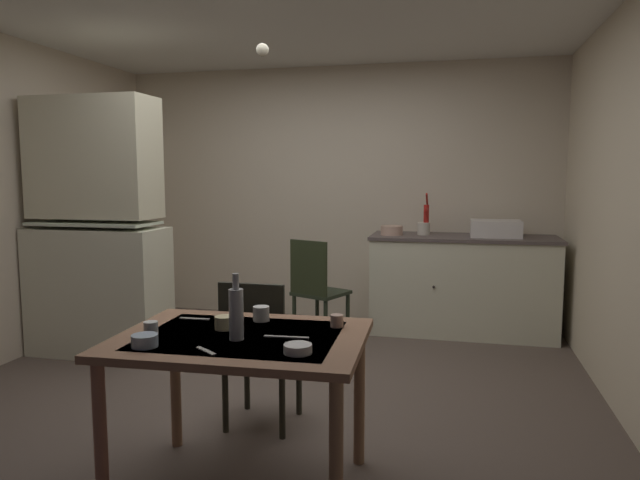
{
  "coord_description": "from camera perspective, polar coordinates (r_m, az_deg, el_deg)",
  "views": [
    {
      "loc": [
        1.21,
        -3.62,
        1.47
      ],
      "look_at": [
        0.36,
        -0.07,
        1.05
      ],
      "focal_mm": 32.24,
      "sensor_mm": 36.0,
      "label": 1
    }
  ],
  "objects": [
    {
      "name": "mixing_bowl_counter",
      "position": [
        5.4,
        7.13,
        0.96
      ],
      "size": [
        0.2,
        0.2,
        0.09
      ],
      "primitive_type": "cylinder",
      "color": "tan",
      "rests_on": "counter_cabinet"
    },
    {
      "name": "pendant_bulb",
      "position": [
        3.8,
        -5.69,
        18.28
      ],
      "size": [
        0.08,
        0.08,
        0.08
      ],
      "primitive_type": "sphere",
      "color": "#F9EFCC"
    },
    {
      "name": "teacup_cream",
      "position": [
        2.77,
        -9.49,
        -8.09
      ],
      "size": [
        0.09,
        0.09,
        0.06
      ],
      "primitive_type": "cylinder",
      "color": "beige",
      "rests_on": "dining_table"
    },
    {
      "name": "counter_cabinet",
      "position": [
        5.48,
        13.93,
        -4.33
      ],
      "size": [
        1.68,
        0.64,
        0.91
      ],
      "color": "beige",
      "rests_on": "ground"
    },
    {
      "name": "chair_far_side",
      "position": [
        3.38,
        -6.08,
        -10.84
      ],
      "size": [
        0.4,
        0.4,
        0.88
      ],
      "color": "#29281D",
      "rests_on": "ground"
    },
    {
      "name": "ground_plane",
      "position": [
        4.09,
        -4.91,
        -14.57
      ],
      "size": [
        5.38,
        5.38,
        0.0
      ],
      "primitive_type": "plane",
      "color": "brown"
    },
    {
      "name": "chair_by_counter",
      "position": [
        5.03,
        -0.35,
        -4.81
      ],
      "size": [
        0.52,
        0.52,
        0.91
      ],
      "color": "#252E20",
      "rests_on": "ground"
    },
    {
      "name": "mug_tall",
      "position": [
        2.9,
        -5.86,
        -7.28
      ],
      "size": [
        0.08,
        0.08,
        0.07
      ],
      "primitive_type": "cylinder",
      "color": "white",
      "rests_on": "dining_table"
    },
    {
      "name": "hutch_cabinet",
      "position": [
        4.99,
        -21.26,
        0.36
      ],
      "size": [
        1.1,
        0.48,
        2.08
      ],
      "color": "beige",
      "rests_on": "ground"
    },
    {
      "name": "teaspoon_by_cup",
      "position": [
        2.46,
        -11.27,
        -10.73
      ],
      "size": [
        0.12,
        0.1,
        0.0
      ],
      "primitive_type": "cube",
      "rotation": [
        0.0,
        0.0,
        5.65
      ],
      "color": "beige",
      "rests_on": "dining_table"
    },
    {
      "name": "soup_bowl_small",
      "position": [
        2.58,
        -17.01,
        -9.53
      ],
      "size": [
        0.11,
        0.11,
        0.05
      ],
      "primitive_type": "cylinder",
      "color": "#9EB2C6",
      "rests_on": "dining_table"
    },
    {
      "name": "table_knife",
      "position": [
        2.61,
        -3.36,
        -9.58
      ],
      "size": [
        0.21,
        0.03,
        0.0
      ],
      "primitive_type": "cube",
      "rotation": [
        0.0,
        0.0,
        0.08
      ],
      "color": "silver",
      "rests_on": "dining_table"
    },
    {
      "name": "stoneware_crock",
      "position": [
        5.46,
        10.26,
        1.12
      ],
      "size": [
        0.12,
        0.12,
        0.11
      ],
      "primitive_type": "cylinder",
      "color": "beige",
      "rests_on": "counter_cabinet"
    },
    {
      "name": "teaspoon_near_bowl",
      "position": [
        2.99,
        -12.35,
        -7.64
      ],
      "size": [
        0.16,
        0.03,
        0.0
      ],
      "primitive_type": "cube",
      "rotation": [
        0.0,
        0.0,
        0.04
      ],
      "color": "beige",
      "rests_on": "dining_table"
    },
    {
      "name": "sink_basin",
      "position": [
        5.42,
        17.03,
        1.12
      ],
      "size": [
        0.44,
        0.34,
        0.15
      ],
      "color": "white",
      "rests_on": "counter_cabinet"
    },
    {
      "name": "serving_bowl_wide",
      "position": [
        2.39,
        -2.22,
        -10.72
      ],
      "size": [
        0.12,
        0.12,
        0.04
      ],
      "primitive_type": "cylinder",
      "color": "white",
      "rests_on": "dining_table"
    },
    {
      "name": "wall_back",
      "position": [
        5.89,
        1.53,
        4.59
      ],
      "size": [
        4.48,
        0.1,
        2.54
      ],
      "primitive_type": "cube",
      "color": "beige",
      "rests_on": "ground"
    },
    {
      "name": "glass_bottle",
      "position": [
        2.57,
        -8.32,
        -7.13
      ],
      "size": [
        0.06,
        0.06,
        0.3
      ],
      "color": "#B7BCC1",
      "rests_on": "dining_table"
    },
    {
      "name": "hand_pump",
      "position": [
        5.46,
        10.5,
        2.29
      ],
      "size": [
        0.05,
        0.27,
        0.39
      ],
      "color": "#B21E19",
      "rests_on": "counter_cabinet"
    },
    {
      "name": "teacup_mint",
      "position": [
        2.78,
        1.68,
        -8.02
      ],
      "size": [
        0.06,
        0.06,
        0.06
      ],
      "primitive_type": "cylinder",
      "color": "tan",
      "rests_on": "dining_table"
    },
    {
      "name": "mug_dark",
      "position": [
        2.75,
        -16.45,
        -8.4
      ],
      "size": [
        0.06,
        0.06,
        0.06
      ],
      "primitive_type": "cylinder",
      "color": "white",
      "rests_on": "dining_table"
    },
    {
      "name": "dining_table",
      "position": [
        2.69,
        -7.81,
        -11.24
      ],
      "size": [
        1.15,
        0.88,
        0.74
      ],
      "color": "#986A4D",
      "rests_on": "ground"
    }
  ]
}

